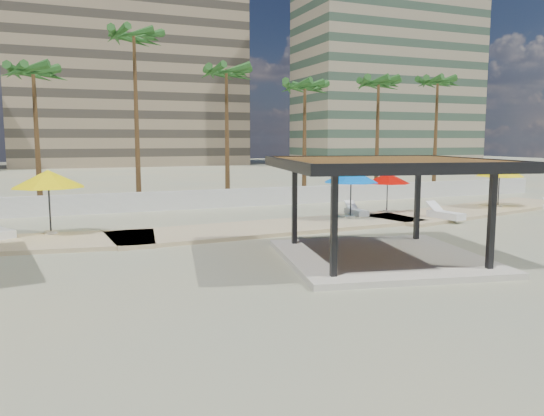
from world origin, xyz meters
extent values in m
plane|color=tan|center=(0.00, 0.00, 0.00)|extent=(200.00, 200.00, 0.00)
cube|color=#C6B284|center=(2.00, 7.00, 0.06)|extent=(16.24, 5.11, 0.24)
cube|color=#C6B284|center=(16.00, 8.50, 0.06)|extent=(16.49, 7.75, 0.24)
cube|color=silver|center=(0.00, 16.00, 0.60)|extent=(56.00, 0.30, 1.20)
cube|color=#847259|center=(4.00, 78.00, 14.00)|extent=(38.00, 16.00, 28.00)
cube|color=gray|center=(48.00, 66.00, 17.00)|extent=(32.00, 15.00, 34.00)
cube|color=beige|center=(2.97, -0.74, 0.11)|extent=(8.23, 8.23, 0.21)
cube|color=black|center=(-0.15, -2.82, 1.80)|extent=(0.22, 0.22, 3.18)
cube|color=black|center=(0.88, 2.38, 1.80)|extent=(0.22, 0.22, 3.18)
cube|color=black|center=(5.05, -3.85, 1.80)|extent=(0.22, 0.22, 3.18)
cube|color=black|center=(6.08, 1.35, 1.80)|extent=(0.22, 0.22, 3.18)
cube|color=brown|center=(2.97, -0.74, 3.54)|extent=(8.48, 8.48, 0.30)
cube|color=black|center=(2.26, -4.28, 3.54)|extent=(7.21, 1.55, 0.36)
cube|color=black|center=(3.67, 2.80, 3.54)|extent=(7.21, 1.55, 0.36)
cube|color=black|center=(-0.57, -0.04, 3.54)|extent=(1.55, 7.21, 0.36)
cube|color=black|center=(6.50, -1.44, 3.54)|extent=(1.55, 7.21, 0.36)
cylinder|color=beige|center=(-8.32, 8.67, 0.25)|extent=(0.56, 0.56, 0.13)
cylinder|color=#262628|center=(-8.32, 8.67, 1.52)|extent=(0.08, 0.08, 2.68)
cone|color=#FFE405|center=(-8.32, 8.67, 2.67)|extent=(4.24, 4.24, 0.78)
cylinder|color=beige|center=(9.91, 9.18, 0.23)|extent=(0.45, 0.45, 0.11)
cylinder|color=#262628|center=(9.91, 9.18, 1.26)|extent=(0.06, 0.06, 2.15)
cone|color=#B40600|center=(9.91, 9.18, 2.18)|extent=(3.23, 3.23, 0.63)
cylinder|color=beige|center=(6.63, 7.77, 0.24)|extent=(0.52, 0.52, 0.12)
cylinder|color=#262628|center=(6.63, 7.77, 1.42)|extent=(0.07, 0.07, 2.48)
cone|color=blue|center=(6.63, 7.77, 2.49)|extent=(3.20, 3.20, 0.72)
cylinder|color=beige|center=(17.78, 8.56, 0.24)|extent=(0.51, 0.51, 0.12)
cylinder|color=#262628|center=(17.78, 8.56, 1.41)|extent=(0.07, 0.07, 2.47)
cone|color=#FFE405|center=(17.78, 8.56, 2.47)|extent=(3.84, 3.84, 0.72)
cube|color=white|center=(7.66, 8.85, 0.31)|extent=(0.72, 1.83, 0.25)
cube|color=white|center=(7.66, 8.85, 0.46)|extent=(0.72, 1.83, 0.05)
cube|color=white|center=(7.69, 9.55, 0.68)|extent=(0.62, 0.65, 0.46)
cube|color=white|center=(11.38, 5.80, 0.33)|extent=(1.02, 2.18, 0.29)
cube|color=white|center=(11.38, 5.80, 0.51)|extent=(1.02, 2.18, 0.06)
cube|color=white|center=(11.26, 6.61, 0.76)|extent=(0.79, 0.81, 0.53)
cone|color=brown|center=(-9.00, 18.10, 4.29)|extent=(0.36, 0.36, 8.57)
ellipsoid|color=#22541D|center=(-9.00, 18.10, 8.32)|extent=(3.00, 3.00, 1.80)
cone|color=brown|center=(-3.00, 18.90, 5.59)|extent=(0.36, 0.36, 11.19)
ellipsoid|color=#22541D|center=(-3.00, 18.90, 10.94)|extent=(3.00, 3.00, 1.80)
cone|color=brown|center=(3.00, 18.40, 4.57)|extent=(0.36, 0.36, 9.14)
ellipsoid|color=#22541D|center=(3.00, 18.40, 8.89)|extent=(3.00, 3.00, 1.80)
cone|color=brown|center=(9.00, 18.60, 4.20)|extent=(0.36, 0.36, 8.40)
ellipsoid|color=#22541D|center=(9.00, 18.60, 8.15)|extent=(3.00, 3.00, 1.80)
cone|color=brown|center=(15.00, 18.20, 4.43)|extent=(0.36, 0.36, 8.85)
ellipsoid|color=#22541D|center=(15.00, 18.20, 8.60)|extent=(3.00, 3.00, 1.80)
cone|color=brown|center=(21.00, 18.80, 4.62)|extent=(0.36, 0.36, 9.25)
ellipsoid|color=#22541D|center=(21.00, 18.80, 9.00)|extent=(3.00, 3.00, 1.80)
camera|label=1|loc=(-7.85, -16.90, 4.39)|focal=35.00mm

